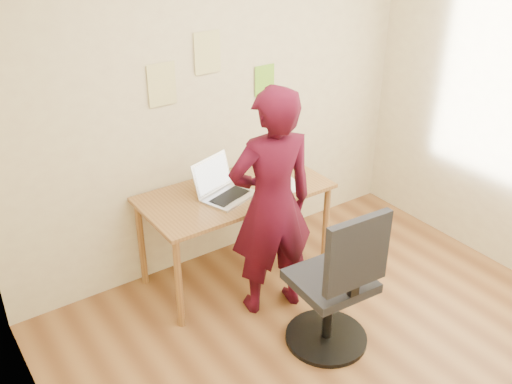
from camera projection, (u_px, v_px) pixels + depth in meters
room at (391, 184)px, 2.96m from camera, size 3.58×3.58×2.78m
desk at (235, 201)px, 4.24m from camera, size 1.40×0.70×0.74m
laptop at (223, 189)px, 4.11m from camera, size 0.45×0.43×0.27m
paper_sheet at (284, 184)px, 4.30m from camera, size 0.25×0.33×0.00m
phone at (266, 193)px, 4.17m from camera, size 0.07×0.13×0.01m
wall_note_left at (162, 85)px, 3.92m from camera, size 0.21×0.00×0.30m
wall_note_mid at (207, 52)px, 4.03m from camera, size 0.21×0.00×0.30m
wall_note_right at (265, 80)px, 4.41m from camera, size 0.18×0.00×0.24m
office_chair at (337, 291)px, 3.61m from camera, size 0.55×0.55×1.06m
person at (272, 205)px, 3.83m from camera, size 0.68×0.52×1.67m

